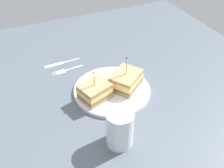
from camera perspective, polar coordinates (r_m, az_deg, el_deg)
ground_plane at (r=82.48cm, az=-0.00°, el=-2.24°), size 118.54×118.54×2.00cm
plate at (r=81.45cm, az=-0.00°, el=-1.41°), size 24.26×24.26×1.15cm
sandwich_half_front at (r=80.53cm, az=3.10°, el=0.85°), size 12.42×11.97×11.34cm
sandwich_half_back at (r=76.40cm, az=-3.86°, el=-1.70°), size 10.36×9.34×10.00cm
drink_glass at (r=64.36cm, az=1.71°, el=-10.17°), size 6.98×6.98×10.54cm
fork at (r=91.92cm, az=-10.71°, el=2.89°), size 11.81×2.54×0.35cm
knife at (r=96.16cm, az=-11.50°, el=4.57°), size 13.33×1.76×0.35cm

